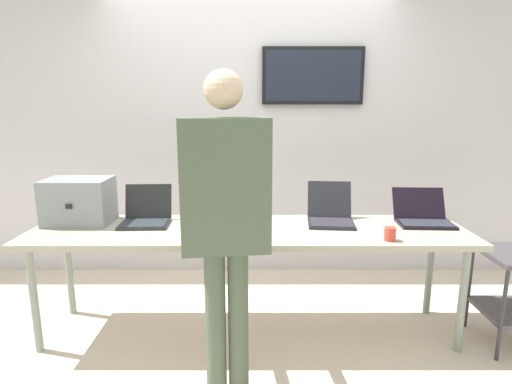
% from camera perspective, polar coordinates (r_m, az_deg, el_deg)
% --- Properties ---
extents(ground, '(8.00, 8.00, 0.04)m').
position_cam_1_polar(ground, '(3.10, -1.07, -18.87)').
color(ground, beige).
extents(back_wall, '(8.00, 0.11, 2.46)m').
position_cam_1_polar(back_wall, '(3.80, -0.66, 7.07)').
color(back_wall, silver).
rests_on(back_wall, ground).
extents(workbench, '(2.92, 0.70, 0.75)m').
position_cam_1_polar(workbench, '(2.80, -1.13, -6.05)').
color(workbench, '#ADAA96').
rests_on(workbench, ground).
extents(equipment_box, '(0.44, 0.32, 0.31)m').
position_cam_1_polar(equipment_box, '(3.14, -23.42, -1.16)').
color(equipment_box, gray).
rests_on(equipment_box, workbench).
extents(laptop_station_0, '(0.34, 0.33, 0.26)m').
position_cam_1_polar(laptop_station_0, '(2.99, -15.07, -3.10)').
color(laptop_station_0, '#252628').
rests_on(laptop_station_0, workbench).
extents(laptop_station_1, '(0.34, 0.35, 0.25)m').
position_cam_1_polar(laptop_station_1, '(2.92, -2.99, -3.09)').
color(laptop_station_1, black).
rests_on(laptop_station_1, workbench).
extents(laptop_station_2, '(0.34, 0.41, 0.26)m').
position_cam_1_polar(laptop_station_2, '(2.97, 10.14, -2.97)').
color(laptop_station_2, '#22232A').
rests_on(laptop_station_2, workbench).
extents(laptop_station_3, '(0.38, 0.36, 0.22)m').
position_cam_1_polar(laptop_station_3, '(3.13, 21.96, -3.03)').
color(laptop_station_3, black).
rests_on(laptop_station_3, workbench).
extents(person, '(0.49, 0.63, 1.74)m').
position_cam_1_polar(person, '(2.11, -4.41, -2.16)').
color(person, '#53614D').
rests_on(person, ground).
extents(coffee_mug, '(0.07, 0.07, 0.08)m').
position_cam_1_polar(coffee_mug, '(2.66, 17.95, -5.53)').
color(coffee_mug, '#D14231').
rests_on(coffee_mug, workbench).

